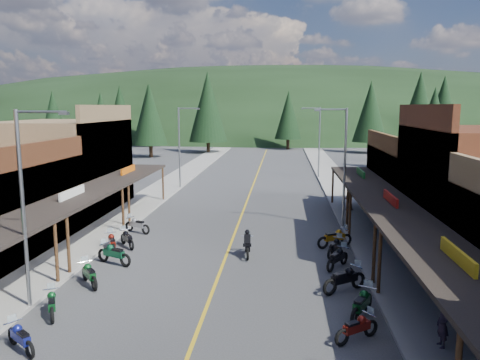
% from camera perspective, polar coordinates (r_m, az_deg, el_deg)
% --- Properties ---
extents(ground, '(220.00, 220.00, 0.00)m').
position_cam_1_polar(ground, '(24.60, -2.11, -10.26)').
color(ground, '#38383A').
rests_on(ground, ground).
extents(centerline, '(0.15, 90.00, 0.01)m').
position_cam_1_polar(centerline, '(43.89, 1.21, -1.65)').
color(centerline, gold).
rests_on(centerline, ground).
extents(sidewalk_west, '(3.40, 94.00, 0.15)m').
position_cam_1_polar(sidewalk_west, '(45.31, -9.83, -1.36)').
color(sidewalk_west, gray).
rests_on(sidewalk_west, ground).
extents(sidewalk_east, '(3.40, 94.00, 0.15)m').
position_cam_1_polar(sidewalk_east, '(44.15, 12.55, -1.71)').
color(sidewalk_east, gray).
rests_on(sidewalk_east, ground).
extents(shop_west_3, '(10.90, 10.20, 8.20)m').
position_cam_1_polar(shop_west_3, '(38.49, -20.69, 1.56)').
color(shop_west_3, brown).
rests_on(shop_west_3, ground).
extents(shop_east_3, '(10.90, 10.20, 6.20)m').
position_cam_1_polar(shop_east_3, '(36.41, 22.33, -0.50)').
color(shop_east_3, '#4C2D16').
rests_on(shop_east_3, ground).
extents(streetlight_0, '(2.16, 0.18, 8.00)m').
position_cam_1_polar(streetlight_0, '(20.06, -24.65, -2.32)').
color(streetlight_0, gray).
rests_on(streetlight_0, ground).
extents(streetlight_1, '(2.16, 0.18, 8.00)m').
position_cam_1_polar(streetlight_1, '(46.26, -7.24, 4.40)').
color(streetlight_1, gray).
rests_on(streetlight_1, ground).
extents(streetlight_2, '(2.16, 0.18, 8.00)m').
position_cam_1_polar(streetlight_2, '(31.50, 12.40, 2.13)').
color(streetlight_2, gray).
rests_on(streetlight_2, ground).
extents(streetlight_3, '(2.16, 0.18, 8.00)m').
position_cam_1_polar(streetlight_3, '(53.31, 9.49, 4.94)').
color(streetlight_3, gray).
rests_on(streetlight_3, ground).
extents(ridge_hill, '(310.00, 140.00, 60.00)m').
position_cam_1_polar(ridge_hill, '(158.27, 4.14, 6.03)').
color(ridge_hill, black).
rests_on(ridge_hill, ground).
extents(pine_0, '(5.04, 5.04, 11.00)m').
position_cam_1_polar(pine_0, '(95.30, -21.80, 7.38)').
color(pine_0, black).
rests_on(pine_0, ground).
extents(pine_1, '(5.88, 5.88, 12.50)m').
position_cam_1_polar(pine_1, '(96.88, -11.09, 8.31)').
color(pine_1, black).
rests_on(pine_1, ground).
extents(pine_2, '(6.72, 6.72, 14.00)m').
position_cam_1_polar(pine_2, '(82.07, -3.95, 8.89)').
color(pine_2, black).
rests_on(pine_2, ground).
extents(pine_3, '(5.04, 5.04, 11.00)m').
position_cam_1_polar(pine_3, '(89.05, 5.91, 7.90)').
color(pine_3, black).
rests_on(pine_3, ground).
extents(pine_4, '(5.88, 5.88, 12.50)m').
position_cam_1_polar(pine_4, '(84.38, 15.61, 8.07)').
color(pine_4, black).
rests_on(pine_4, ground).
extents(pine_5, '(6.72, 6.72, 14.00)m').
position_cam_1_polar(pine_5, '(99.96, 23.54, 8.19)').
color(pine_5, black).
rests_on(pine_5, ground).
extents(pine_7, '(5.88, 5.88, 12.50)m').
position_cam_1_polar(pine_7, '(105.04, -14.40, 8.24)').
color(pine_7, black).
rests_on(pine_7, ground).
extents(pine_8, '(4.48, 4.48, 10.00)m').
position_cam_1_polar(pine_8, '(67.84, -16.53, 6.82)').
color(pine_8, black).
rests_on(pine_8, ground).
extents(pine_9, '(4.93, 4.93, 10.80)m').
position_cam_1_polar(pine_9, '(71.22, 22.54, 6.92)').
color(pine_9, black).
rests_on(pine_9, ground).
extents(pine_10, '(5.38, 5.38, 11.60)m').
position_cam_1_polar(pine_10, '(76.00, -10.93, 7.83)').
color(pine_10, black).
rests_on(pine_10, ground).
extents(pine_11, '(5.82, 5.82, 12.40)m').
position_cam_1_polar(pine_11, '(63.37, 20.97, 7.57)').
color(pine_11, black).
rests_on(pine_11, ground).
extents(bike_west_4, '(1.88, 1.64, 1.08)m').
position_cam_1_polar(bike_west_4, '(17.94, -25.19, -16.88)').
color(bike_west_4, navy).
rests_on(bike_west_4, ground).
extents(bike_west_5, '(1.45, 2.01, 1.10)m').
position_cam_1_polar(bike_west_5, '(20.18, -21.96, -13.70)').
color(bike_west_5, '#0E491D').
rests_on(bike_west_5, ground).
extents(bike_west_6, '(1.83, 2.05, 1.18)m').
position_cam_1_polar(bike_west_6, '(22.74, -17.89, -10.77)').
color(bike_west_6, '#0E481C').
rests_on(bike_west_6, ground).
extents(bike_west_7, '(2.30, 1.59, 1.26)m').
position_cam_1_polar(bike_west_7, '(25.26, -15.13, -8.57)').
color(bike_west_7, '#0D4228').
rests_on(bike_west_7, ground).
extents(bike_west_8, '(1.56, 2.16, 1.18)m').
position_cam_1_polar(bike_west_8, '(27.41, -15.36, -7.26)').
color(bike_west_8, '#62140D').
rests_on(bike_west_8, ground).
extents(bike_west_9, '(1.71, 1.93, 1.11)m').
position_cam_1_polar(bike_west_9, '(28.08, -13.60, -6.88)').
color(bike_west_9, black).
rests_on(bike_west_9, ground).
extents(bike_west_10, '(2.13, 1.54, 1.17)m').
position_cam_1_polar(bike_west_10, '(30.99, -12.42, -5.28)').
color(bike_west_10, gray).
rests_on(bike_west_10, ground).
extents(bike_east_4, '(1.92, 1.62, 1.09)m').
position_cam_1_polar(bike_east_4, '(17.48, 14.06, -16.95)').
color(bike_east_4, maroon).
rests_on(bike_east_4, ground).
extents(bike_east_5, '(1.69, 2.35, 1.29)m').
position_cam_1_polar(bike_east_5, '(19.12, 14.62, -14.30)').
color(bike_east_5, '#0B3B17').
rests_on(bike_east_5, ground).
extents(bike_east_6, '(2.32, 1.94, 1.31)m').
position_cam_1_polar(bike_east_6, '(21.47, 12.62, -11.55)').
color(bike_east_6, black).
rests_on(bike_east_6, ground).
extents(bike_east_7, '(1.72, 2.09, 1.18)m').
position_cam_1_polar(bike_east_7, '(24.37, 11.80, -9.19)').
color(bike_east_7, black).
rests_on(bike_east_7, ground).
extents(bike_east_8, '(1.45, 2.03, 1.11)m').
position_cam_1_polar(bike_east_8, '(26.26, 11.50, -7.92)').
color(bike_east_8, black).
rests_on(bike_east_8, ground).
extents(bike_east_9, '(2.31, 1.68, 1.27)m').
position_cam_1_polar(bike_east_9, '(27.78, 11.48, -6.81)').
color(bike_east_9, '#AC6D0C').
rests_on(bike_east_9, ground).
extents(rider_on_bike, '(0.86, 2.10, 1.56)m').
position_cam_1_polar(rider_on_bike, '(25.72, 0.92, -7.94)').
color(rider_on_bike, black).
rests_on(rider_on_bike, ground).
extents(pedestrian_east_a, '(0.42, 0.60, 1.57)m').
position_cam_1_polar(pedestrian_east_a, '(17.59, 23.47, -15.87)').
color(pedestrian_east_a, '#271E2D').
rests_on(pedestrian_east_a, sidewalk_east).
extents(pedestrian_east_b, '(0.85, 0.50, 1.73)m').
position_cam_1_polar(pedestrian_east_b, '(37.11, 13.06, -2.26)').
color(pedestrian_east_b, '#503832').
rests_on(pedestrian_east_b, sidewalk_east).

